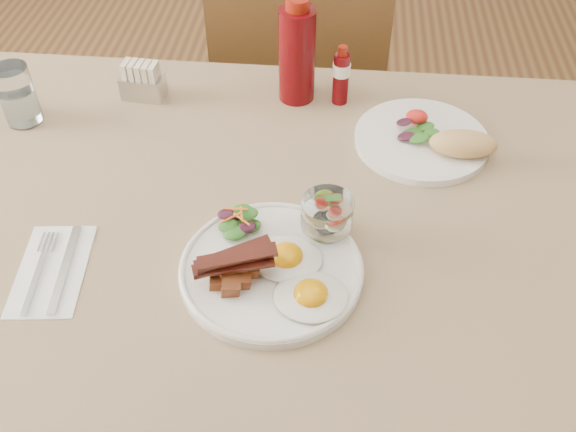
% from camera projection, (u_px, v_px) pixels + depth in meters
% --- Properties ---
extents(table, '(1.33, 0.88, 0.75)m').
position_uv_depth(table, '(272.00, 241.00, 1.15)').
color(table, '#563A1B').
rests_on(table, ground).
extents(chair_far, '(0.42, 0.42, 0.93)m').
position_uv_depth(chair_far, '(300.00, 96.00, 1.71)').
color(chair_far, '#563A1B').
rests_on(chair_far, ground).
extents(main_plate, '(0.28, 0.28, 0.02)m').
position_uv_depth(main_plate, '(271.00, 270.00, 0.97)').
color(main_plate, white).
rests_on(main_plate, table).
extents(fried_eggs, '(0.18, 0.20, 0.03)m').
position_uv_depth(fried_eggs, '(298.00, 276.00, 0.94)').
color(fried_eggs, silver).
rests_on(fried_eggs, main_plate).
extents(bacon_potato_pile, '(0.13, 0.08, 0.06)m').
position_uv_depth(bacon_potato_pile, '(233.00, 269.00, 0.93)').
color(bacon_potato_pile, brown).
rests_on(bacon_potato_pile, main_plate).
extents(side_salad, '(0.08, 0.08, 0.04)m').
position_uv_depth(side_salad, '(239.00, 223.00, 1.01)').
color(side_salad, '#205015').
rests_on(side_salad, main_plate).
extents(fruit_cup, '(0.08, 0.08, 0.08)m').
position_uv_depth(fruit_cup, '(327.00, 213.00, 0.98)').
color(fruit_cup, white).
rests_on(fruit_cup, main_plate).
extents(second_plate, '(0.26, 0.25, 0.06)m').
position_uv_depth(second_plate, '(431.00, 140.00, 1.19)').
color(second_plate, white).
rests_on(second_plate, table).
extents(ketchup_bottle, '(0.08, 0.08, 0.21)m').
position_uv_depth(ketchup_bottle, '(297.00, 53.00, 1.24)').
color(ketchup_bottle, '#510408').
rests_on(ketchup_bottle, table).
extents(hot_sauce_bottle, '(0.04, 0.04, 0.12)m').
position_uv_depth(hot_sauce_bottle, '(341.00, 76.00, 1.26)').
color(hot_sauce_bottle, '#510408').
rests_on(hot_sauce_bottle, table).
extents(sugar_caddy, '(0.09, 0.06, 0.08)m').
position_uv_depth(sugar_caddy, '(143.00, 82.00, 1.29)').
color(sugar_caddy, silver).
rests_on(sugar_caddy, table).
extents(water_glass, '(0.07, 0.07, 0.12)m').
position_uv_depth(water_glass, '(18.00, 98.00, 1.22)').
color(water_glass, white).
rests_on(water_glass, table).
extents(napkin_cutlery, '(0.12, 0.20, 0.01)m').
position_uv_depth(napkin_cutlery, '(53.00, 270.00, 0.98)').
color(napkin_cutlery, white).
rests_on(napkin_cutlery, table).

